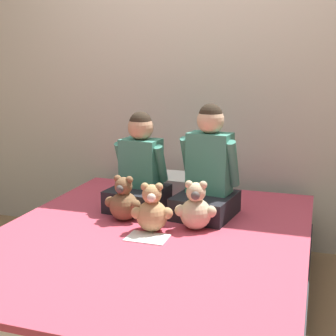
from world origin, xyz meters
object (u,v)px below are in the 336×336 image
Objects in this scene: teddy_bear_held_by_right_child at (196,209)px; pillow_at_headboard at (191,185)px; teddy_bear_held_by_left_child at (124,202)px; teddy_bear_between_children at (152,211)px; sign_card at (147,238)px; bed at (151,272)px; child_on_left at (140,171)px; child_on_right at (208,173)px.

teddy_bear_held_by_right_child is 0.58× the size of pillow_at_headboard.
teddy_bear_held_by_left_child is 0.97× the size of teddy_bear_held_by_right_child.
teddy_bear_between_children is 0.57× the size of pillow_at_headboard.
teddy_bear_between_children is 1.25× the size of sign_card.
child_on_left is (-0.21, 0.38, 0.45)m from bed.
teddy_bear_between_children is at bearing -89.90° from pillow_at_headboard.
pillow_at_headboard is (0.00, 0.80, 0.28)m from bed.
teddy_bear_held_by_right_child reaches higher than teddy_bear_between_children.
bed is 7.60× the size of teddy_bear_held_by_left_child.
teddy_bear_between_children is 0.77m from pillow_at_headboard.
teddy_bear_held_by_left_child is 0.98× the size of teddy_bear_between_children.
teddy_bear_held_by_left_child is at bearing 135.64° from sign_card.
teddy_bear_between_children is at bearing 87.14° from bed.
pillow_at_headboard is at bearing 125.68° from child_on_right.
teddy_bear_held_by_left_child is at bearing 167.12° from teddy_bear_held_by_right_child.
teddy_bear_held_by_right_child reaches higher than pillow_at_headboard.
teddy_bear_held_by_right_child is 1.26× the size of sign_card.
teddy_bear_held_by_right_child is at bearing 45.59° from sign_card.
bed is 0.64m from child_on_right.
sign_card is (-0.20, -0.46, -0.25)m from child_on_right.
child_on_right is 2.50× the size of teddy_bear_held_by_left_child.
bed is at bearing -31.07° from teddy_bear_held_by_left_child.
teddy_bear_held_by_left_child is at bearing -107.62° from pillow_at_headboard.
teddy_bear_between_children is (0.21, -0.35, -0.12)m from child_on_left.
sign_card is at bearing -89.19° from pillow_at_headboard.
teddy_bear_held_by_right_child is at bearing -82.65° from child_on_right.
sign_card is at bearing -145.42° from teddy_bear_held_by_right_child.
bed is 4.27× the size of pillow_at_headboard.
pillow_at_headboard is 0.87m from sign_card.
teddy_bear_between_children is (-0.21, -0.10, -0.00)m from teddy_bear_held_by_right_child.
child_on_right is 3.06× the size of sign_card.
teddy_bear_between_children is (0.21, -0.11, 0.00)m from teddy_bear_held_by_left_child.
child_on_right reaches higher than sign_card.
child_on_left is at bearing -171.28° from child_on_right.
teddy_bear_held_by_left_child reaches higher than bed.
bed is 0.84m from pillow_at_headboard.
child_on_right is at bearing -62.61° from pillow_at_headboard.
teddy_bear_held_by_right_child is at bearing 9.50° from teddy_bear_between_children.
teddy_bear_held_by_right_child is at bearing 1.04° from teddy_bear_held_by_left_child.
teddy_bear_held_by_right_child is 1.01× the size of teddy_bear_between_children.
teddy_bear_between_children is (-0.21, -0.36, -0.14)m from child_on_right.
child_on_right is 1.40× the size of pillow_at_headboard.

